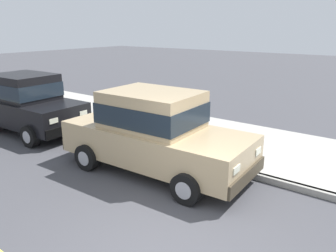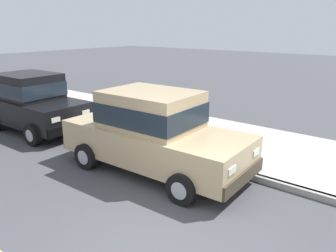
{
  "view_description": "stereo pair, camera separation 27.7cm",
  "coord_description": "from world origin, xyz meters",
  "px_view_note": "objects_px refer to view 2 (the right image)",
  "views": [
    {
      "loc": [
        -3.47,
        -2.67,
        3.32
      ],
      "look_at": [
        3.08,
        2.19,
        0.85
      ],
      "focal_mm": 35.2,
      "sensor_mm": 36.0,
      "label": 1
    },
    {
      "loc": [
        -3.3,
        -2.88,
        3.32
      ],
      "look_at": [
        3.08,
        2.19,
        0.85
      ],
      "focal_mm": 35.2,
      "sensor_mm": 36.0,
      "label": 2
    }
  ],
  "objects_px": {
    "car_tan_sedan": "(153,131)",
    "dog_white": "(184,127)",
    "car_black_hatchback": "(33,102)",
    "fire_hydrant": "(87,111)"
  },
  "relations": [
    {
      "from": "car_tan_sedan",
      "to": "dog_white",
      "type": "distance_m",
      "value": 2.33
    },
    {
      "from": "car_black_hatchback",
      "to": "car_tan_sedan",
      "type": "bearing_deg",
      "value": -89.45
    },
    {
      "from": "car_black_hatchback",
      "to": "fire_hydrant",
      "type": "relative_size",
      "value": 5.31
    },
    {
      "from": "car_tan_sedan",
      "to": "dog_white",
      "type": "height_order",
      "value": "car_tan_sedan"
    },
    {
      "from": "car_tan_sedan",
      "to": "dog_white",
      "type": "relative_size",
      "value": 7.05
    },
    {
      "from": "dog_white",
      "to": "fire_hydrant",
      "type": "xyz_separation_m",
      "value": [
        -0.72,
        3.68,
        0.05
      ]
    },
    {
      "from": "fire_hydrant",
      "to": "car_tan_sedan",
      "type": "bearing_deg",
      "value": -108.5
    },
    {
      "from": "car_black_hatchback",
      "to": "dog_white",
      "type": "distance_m",
      "value": 5.03
    },
    {
      "from": "car_black_hatchback",
      "to": "fire_hydrant",
      "type": "height_order",
      "value": "car_black_hatchback"
    },
    {
      "from": "car_tan_sedan",
      "to": "car_black_hatchback",
      "type": "relative_size",
      "value": 1.21
    }
  ]
}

